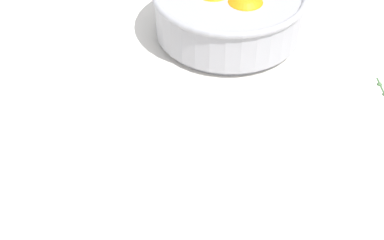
{
  "coord_description": "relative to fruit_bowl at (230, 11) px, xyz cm",
  "views": [
    {
      "loc": [
        -19.46,
        -57.67,
        58.98
      ],
      "look_at": [
        -2.1,
        -1.21,
        4.47
      ],
      "focal_mm": 52.85,
      "sensor_mm": 36.0,
      "label": 1
    }
  ],
  "objects": [
    {
      "name": "ground_plane",
      "position": [
        -12.48,
        -23.27,
        -6.76
      ],
      "size": [
        139.62,
        103.23,
        3.0
      ],
      "primitive_type": "cube",
      "color": "silver"
    },
    {
      "name": "fruit_bowl",
      "position": [
        0.0,
        0.0,
        0.0
      ],
      "size": [
        27.35,
        27.35,
        10.35
      ],
      "color": "#99999E",
      "rests_on": "ground_plane"
    },
    {
      "name": "herb_sprig_0",
      "position": [
        18.49,
        -22.82,
        -5.01
      ],
      "size": [
        2.39,
        8.34,
        0.86
      ],
      "color": "#456B3F",
      "rests_on": "ground_plane"
    }
  ]
}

